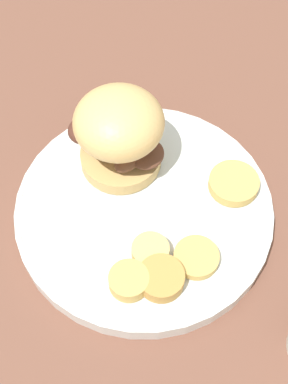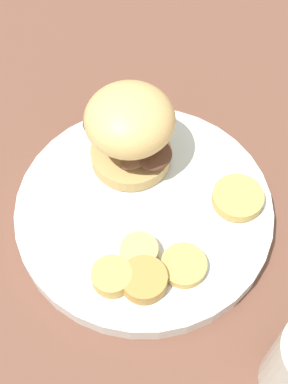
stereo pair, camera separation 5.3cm
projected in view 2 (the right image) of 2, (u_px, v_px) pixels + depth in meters
name	position (u px, v px, depth m)	size (l,w,h in m)	color
ground_plane	(144.00, 216.00, 0.57)	(4.00, 4.00, 0.00)	brown
dinner_plate	(144.00, 210.00, 0.56)	(0.27, 0.27, 0.02)	silver
sandwich	(128.00, 127.00, 0.55)	(0.12, 0.09, 0.10)	tan
potato_round_0	(112.00, 277.00, 0.50)	(0.04, 0.04, 0.02)	tan
potato_round_1	(139.00, 252.00, 0.52)	(0.04, 0.04, 0.02)	#DBB766
potato_round_2	(144.00, 280.00, 0.50)	(0.04, 0.04, 0.02)	#BC8942
potato_round_3	(180.00, 267.00, 0.51)	(0.04, 0.04, 0.01)	tan
potato_round_4	(238.00, 198.00, 0.55)	(0.05, 0.05, 0.01)	tan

